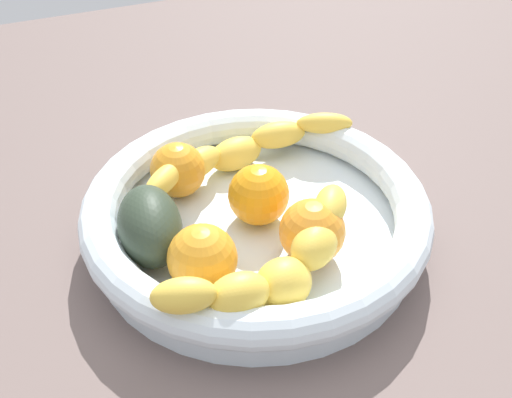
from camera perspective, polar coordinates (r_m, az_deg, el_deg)
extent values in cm
cube|color=#6B5955|center=(68.98, 0.00, -4.36)|extent=(120.00, 120.00, 3.00)
cylinder|color=white|center=(67.23, 0.00, -2.74)|extent=(30.44, 30.44, 2.21)
torus|color=white|center=(65.37, 0.00, -0.84)|extent=(32.92, 32.92, 3.55)
ellipsoid|color=yellow|center=(53.67, -5.94, -7.85)|extent=(4.01, 5.70, 2.86)
ellipsoid|color=yellow|center=(55.08, -1.45, -7.86)|extent=(3.93, 5.38, 3.63)
ellipsoid|color=yellow|center=(57.59, 2.21, -6.97)|extent=(5.94, 6.39, 4.40)
ellipsoid|color=yellow|center=(59.31, 4.79, -3.87)|extent=(6.04, 6.30, 3.63)
ellipsoid|color=yellow|center=(61.68, 6.10, -0.55)|extent=(5.88, 5.29, 2.86)
ellipsoid|color=yellow|center=(74.27, 5.62, 6.19)|extent=(4.15, 6.33, 2.21)
ellipsoid|color=yellow|center=(73.90, 1.84, 5.26)|extent=(3.30, 6.14, 2.81)
ellipsoid|color=yellow|center=(72.79, -1.68, 3.73)|extent=(4.47, 6.46, 3.41)
ellipsoid|color=yellow|center=(69.85, -4.86, 2.91)|extent=(5.17, 6.56, 2.81)
ellipsoid|color=yellow|center=(66.30, -7.53, 1.56)|extent=(5.63, 5.87, 2.21)
sphere|color=orange|center=(65.26, 0.22, 0.36)|extent=(5.81, 5.81, 5.81)
sphere|color=orange|center=(61.37, 4.63, -2.66)|extent=(5.90, 5.90, 5.90)
sphere|color=orange|center=(69.10, -6.42, 2.38)|extent=(5.49, 5.49, 5.49)
sphere|color=orange|center=(58.73, -4.41, -4.89)|extent=(5.98, 5.98, 5.98)
ellipsoid|color=#2D3B2B|center=(62.60, -8.67, -2.19)|extent=(9.84, 6.71, 6.11)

